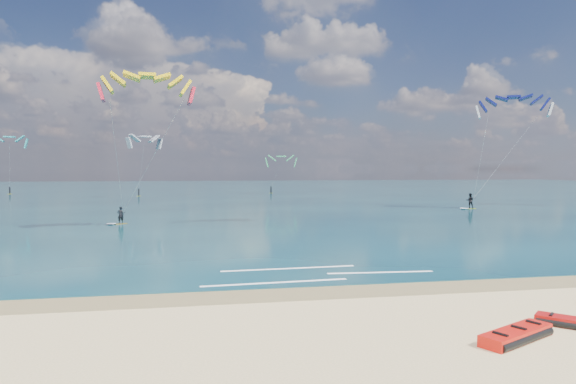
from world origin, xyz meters
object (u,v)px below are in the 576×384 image
at_px(packed_kite_mid, 575,328).
at_px(packed_kite_left, 516,341).
at_px(kitesurfer_far, 494,142).
at_px(kitesurfer_main, 133,146).

bearing_deg(packed_kite_mid, packed_kite_left, -117.47).
relative_size(packed_kite_left, kitesurfer_far, 0.20).
distance_m(packed_kite_left, packed_kite_mid, 2.77).
bearing_deg(kitesurfer_main, packed_kite_mid, -102.44).
xyz_separation_m(kitesurfer_main, kitesurfer_far, (42.05, 12.68, 1.31)).
xyz_separation_m(packed_kite_mid, kitesurfer_main, (-17.08, 31.29, 7.13)).
distance_m(packed_kite_mid, kitesurfer_main, 36.35).
bearing_deg(packed_kite_mid, kitesurfer_main, 164.83).
relative_size(packed_kite_left, kitesurfer_main, 0.22).
relative_size(packed_kite_mid, kitesurfer_main, 0.18).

